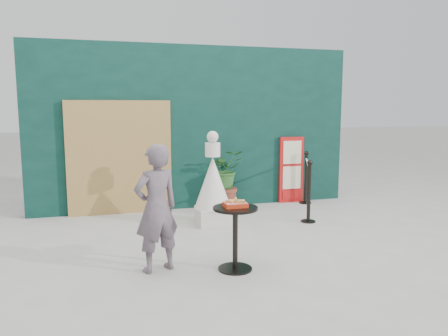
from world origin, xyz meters
The scene contains 10 objects.
ground centered at (0.00, 0.00, 0.00)m, with size 60.00×60.00×0.00m, color #ADAAA5.
back_wall centered at (0.00, 3.15, 1.50)m, with size 6.00×0.30×3.00m, color black.
bamboo_fence centered at (-1.40, 2.94, 1.00)m, with size 1.80×0.08×2.00m, color tan.
woman centered at (-1.15, 0.02, 0.74)m, with size 0.54×0.35×1.48m, color slate.
menu_board centered at (1.90, 2.95, 0.65)m, with size 0.50×0.07×1.30m.
statue centered at (-0.02, 1.77, 0.62)m, with size 0.59×0.59×1.51m.
cafe_table centered at (-0.28, -0.21, 0.50)m, with size 0.52×0.52×0.75m.
food_basket centered at (-0.27, -0.21, 0.79)m, with size 0.26×0.19×0.11m.
planter centered at (0.49, 2.80, 0.64)m, with size 0.65×0.56×1.10m.
stanchion_barrier centered at (1.83, 2.13, 0.49)m, with size 0.84×1.54×1.03m.
Camera 1 is at (-1.77, -4.87, 1.90)m, focal length 35.00 mm.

